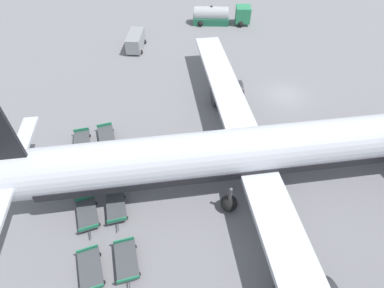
{
  "coord_description": "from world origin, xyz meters",
  "views": [
    {
      "loc": [
        24.86,
        -18.2,
        20.77
      ],
      "look_at": [
        7.13,
        -13.29,
        2.27
      ],
      "focal_mm": 28.0,
      "sensor_mm": 36.0,
      "label": 1
    }
  ],
  "objects_px": {
    "baggage_dolly_row_mid_a_col_b": "(110,168)",
    "fuel_tanker_primary": "(219,16)",
    "service_van": "(136,41)",
    "baggage_dolly_row_mid_a_col_a": "(107,136)",
    "baggage_dolly_row_near_col_b": "(83,173)",
    "baggage_dolly_row_mid_a_col_c": "(116,207)",
    "baggage_dolly_row_mid_a_col_d": "(127,261)",
    "baggage_dolly_row_near_col_a": "(82,142)",
    "baggage_dolly_row_near_col_c": "(87,214)",
    "baggage_dolly_row_near_col_d": "(90,270)",
    "airplane": "(265,151)"
  },
  "relations": [
    {
      "from": "baggage_dolly_row_mid_a_col_b",
      "to": "fuel_tanker_primary",
      "type": "bearing_deg",
      "value": 144.19
    },
    {
      "from": "fuel_tanker_primary",
      "to": "baggage_dolly_row_mid_a_col_b",
      "type": "bearing_deg",
      "value": -35.81
    },
    {
      "from": "service_van",
      "to": "baggage_dolly_row_mid_a_col_a",
      "type": "height_order",
      "value": "service_van"
    },
    {
      "from": "baggage_dolly_row_near_col_b",
      "to": "baggage_dolly_row_mid_a_col_c",
      "type": "distance_m",
      "value": 4.87
    },
    {
      "from": "service_van",
      "to": "fuel_tanker_primary",
      "type": "bearing_deg",
      "value": 109.09
    },
    {
      "from": "baggage_dolly_row_mid_a_col_a",
      "to": "baggage_dolly_row_mid_a_col_b",
      "type": "distance_m",
      "value": 4.24
    },
    {
      "from": "fuel_tanker_primary",
      "to": "baggage_dolly_row_mid_a_col_d",
      "type": "xyz_separation_m",
      "value": [
        35.91,
        -19.12,
        -0.76
      ]
    },
    {
      "from": "fuel_tanker_primary",
      "to": "baggage_dolly_row_near_col_a",
      "type": "xyz_separation_m",
      "value": [
        23.01,
        -21.91,
        -0.76
      ]
    },
    {
      "from": "baggage_dolly_row_mid_a_col_d",
      "to": "service_van",
      "type": "bearing_deg",
      "value": 170.82
    },
    {
      "from": "baggage_dolly_row_near_col_a",
      "to": "baggage_dolly_row_mid_a_col_c",
      "type": "xyz_separation_m",
      "value": [
        8.32,
        2.5,
        0.0
      ]
    },
    {
      "from": "fuel_tanker_primary",
      "to": "service_van",
      "type": "xyz_separation_m",
      "value": [
        4.88,
        -14.1,
        -0.06
      ]
    },
    {
      "from": "baggage_dolly_row_near_col_c",
      "to": "service_van",
      "type": "bearing_deg",
      "value": 164.19
    },
    {
      "from": "service_van",
      "to": "baggage_dolly_row_near_col_c",
      "type": "distance_m",
      "value": 27.59
    },
    {
      "from": "baggage_dolly_row_near_col_b",
      "to": "baggage_dolly_row_near_col_d",
      "type": "xyz_separation_m",
      "value": [
        8.78,
        0.29,
        0.0
      ]
    },
    {
      "from": "service_van",
      "to": "baggage_dolly_row_mid_a_col_c",
      "type": "height_order",
      "value": "service_van"
    },
    {
      "from": "service_van",
      "to": "baggage_dolly_row_near_col_c",
      "type": "bearing_deg",
      "value": -15.81
    },
    {
      "from": "baggage_dolly_row_near_col_a",
      "to": "service_van",
      "type": "bearing_deg",
      "value": 156.69
    },
    {
      "from": "fuel_tanker_primary",
      "to": "baggage_dolly_row_mid_a_col_c",
      "type": "bearing_deg",
      "value": -31.78
    },
    {
      "from": "baggage_dolly_row_mid_a_col_b",
      "to": "baggage_dolly_row_mid_a_col_d",
      "type": "xyz_separation_m",
      "value": [
        8.81,
        0.43,
        0.0
      ]
    },
    {
      "from": "baggage_dolly_row_near_col_d",
      "to": "baggage_dolly_row_mid_a_col_a",
      "type": "distance_m",
      "value": 13.17
    },
    {
      "from": "fuel_tanker_primary",
      "to": "baggage_dolly_row_near_col_c",
      "type": "distance_m",
      "value": 38.14
    },
    {
      "from": "fuel_tanker_primary",
      "to": "baggage_dolly_row_mid_a_col_a",
      "type": "bearing_deg",
      "value": -40.54
    },
    {
      "from": "fuel_tanker_primary",
      "to": "service_van",
      "type": "bearing_deg",
      "value": -70.91
    },
    {
      "from": "airplane",
      "to": "baggage_dolly_row_near_col_a",
      "type": "bearing_deg",
      "value": -118.71
    },
    {
      "from": "baggage_dolly_row_mid_a_col_a",
      "to": "baggage_dolly_row_mid_a_col_b",
      "type": "bearing_deg",
      "value": 0.01
    },
    {
      "from": "service_van",
      "to": "baggage_dolly_row_near_col_b",
      "type": "xyz_separation_m",
      "value": [
        22.21,
        -7.73,
        -0.7
      ]
    },
    {
      "from": "baggage_dolly_row_near_col_c",
      "to": "baggage_dolly_row_mid_a_col_c",
      "type": "height_order",
      "value": "same"
    },
    {
      "from": "baggage_dolly_row_near_col_d",
      "to": "baggage_dolly_row_mid_a_col_d",
      "type": "bearing_deg",
      "value": 89.18
    },
    {
      "from": "airplane",
      "to": "baggage_dolly_row_mid_a_col_c",
      "type": "distance_m",
      "value": 12.75
    },
    {
      "from": "airplane",
      "to": "service_van",
      "type": "height_order",
      "value": "airplane"
    },
    {
      "from": "baggage_dolly_row_near_col_a",
      "to": "baggage_dolly_row_mid_a_col_d",
      "type": "xyz_separation_m",
      "value": [
        12.91,
        2.79,
        0.0
      ]
    },
    {
      "from": "airplane",
      "to": "baggage_dolly_row_near_col_b",
      "type": "xyz_separation_m",
      "value": [
        -4.09,
        -14.85,
        -2.84
      ]
    },
    {
      "from": "baggage_dolly_row_near_col_d",
      "to": "baggage_dolly_row_mid_a_col_c",
      "type": "relative_size",
      "value": 1.01
    },
    {
      "from": "airplane",
      "to": "baggage_dolly_row_mid_a_col_c",
      "type": "bearing_deg",
      "value": -89.36
    },
    {
      "from": "baggage_dolly_row_near_col_a",
      "to": "baggage_dolly_row_mid_a_col_d",
      "type": "relative_size",
      "value": 1.0
    },
    {
      "from": "airplane",
      "to": "baggage_dolly_row_near_col_a",
      "type": "relative_size",
      "value": 12.35
    },
    {
      "from": "fuel_tanker_primary",
      "to": "baggage_dolly_row_near_col_b",
      "type": "bearing_deg",
      "value": -38.86
    },
    {
      "from": "baggage_dolly_row_near_col_d",
      "to": "baggage_dolly_row_mid_a_col_c",
      "type": "xyz_separation_m",
      "value": [
        -4.55,
        2.13,
        0.0
      ]
    },
    {
      "from": "baggage_dolly_row_mid_a_col_a",
      "to": "baggage_dolly_row_mid_a_col_c",
      "type": "relative_size",
      "value": 1.01
    },
    {
      "from": "baggage_dolly_row_mid_a_col_c",
      "to": "baggage_dolly_row_mid_a_col_b",
      "type": "bearing_deg",
      "value": -178.1
    },
    {
      "from": "baggage_dolly_row_mid_a_col_c",
      "to": "baggage_dolly_row_near_col_a",
      "type": "bearing_deg",
      "value": -163.27
    },
    {
      "from": "baggage_dolly_row_near_col_a",
      "to": "baggage_dolly_row_mid_a_col_a",
      "type": "bearing_deg",
      "value": 93.49
    },
    {
      "from": "service_van",
      "to": "baggage_dolly_row_near_col_a",
      "type": "bearing_deg",
      "value": -23.31
    },
    {
      "from": "airplane",
      "to": "baggage_dolly_row_mid_a_col_c",
      "type": "height_order",
      "value": "airplane"
    },
    {
      "from": "service_van",
      "to": "baggage_dolly_row_near_col_d",
      "type": "relative_size",
      "value": 1.41
    },
    {
      "from": "service_van",
      "to": "baggage_dolly_row_near_col_d",
      "type": "distance_m",
      "value": 31.89
    },
    {
      "from": "baggage_dolly_row_mid_a_col_a",
      "to": "baggage_dolly_row_mid_a_col_c",
      "type": "height_order",
      "value": "same"
    },
    {
      "from": "airplane",
      "to": "baggage_dolly_row_near_col_d",
      "type": "xyz_separation_m",
      "value": [
        4.69,
        -14.57,
        -2.84
      ]
    },
    {
      "from": "fuel_tanker_primary",
      "to": "baggage_dolly_row_mid_a_col_d",
      "type": "distance_m",
      "value": 40.69
    },
    {
      "from": "service_van",
      "to": "baggage_dolly_row_near_col_d",
      "type": "xyz_separation_m",
      "value": [
        31.0,
        -7.44,
        -0.7
      ]
    }
  ]
}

